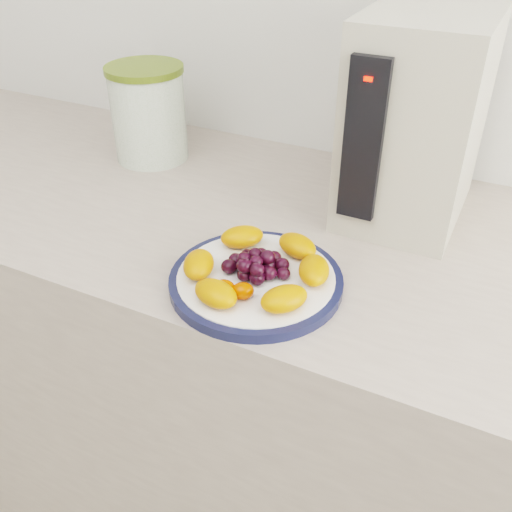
% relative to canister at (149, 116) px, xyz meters
% --- Properties ---
extents(counter, '(3.50, 0.60, 0.90)m').
position_rel_canister_xyz_m(counter, '(0.28, -0.12, -0.54)').
color(counter, '#B1A192').
rests_on(counter, floor).
extents(cabinet_face, '(3.48, 0.58, 0.84)m').
position_rel_canister_xyz_m(cabinet_face, '(0.28, -0.12, -0.57)').
color(cabinet_face, olive).
rests_on(cabinet_face, floor).
extents(plate_rim, '(0.24, 0.24, 0.01)m').
position_rel_canister_xyz_m(plate_rim, '(0.38, -0.30, -0.08)').
color(plate_rim, '#151A3B').
rests_on(plate_rim, counter).
extents(plate_face, '(0.22, 0.22, 0.02)m').
position_rel_canister_xyz_m(plate_face, '(0.38, -0.30, -0.08)').
color(plate_face, white).
rests_on(plate_face, counter).
extents(canister, '(0.18, 0.18, 0.17)m').
position_rel_canister_xyz_m(canister, '(0.00, 0.00, 0.00)').
color(canister, '#36621E').
rests_on(canister, counter).
extents(canister_lid, '(0.19, 0.19, 0.01)m').
position_rel_canister_xyz_m(canister_lid, '(0.00, 0.00, 0.09)').
color(canister_lid, '#5A6A20').
rests_on(canister_lid, canister).
extents(appliance_body, '(0.18, 0.26, 0.32)m').
position_rel_canister_xyz_m(appliance_body, '(0.51, 0.01, 0.08)').
color(appliance_body, '#BBB39F').
rests_on(appliance_body, counter).
extents(appliance_panel, '(0.06, 0.02, 0.24)m').
position_rel_canister_xyz_m(appliance_panel, '(0.46, -0.12, 0.08)').
color(appliance_panel, black).
rests_on(appliance_panel, appliance_body).
extents(appliance_led, '(0.01, 0.01, 0.01)m').
position_rel_canister_xyz_m(appliance_led, '(0.46, -0.13, 0.17)').
color(appliance_led, '#FF0C05').
rests_on(appliance_led, appliance_panel).
extents(fruit_plate, '(0.21, 0.21, 0.03)m').
position_rel_canister_xyz_m(fruit_plate, '(0.38, -0.30, -0.05)').
color(fruit_plate, '#D16209').
rests_on(fruit_plate, plate_face).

